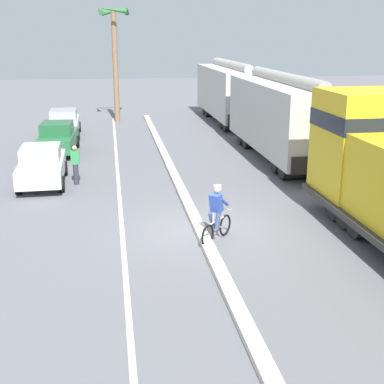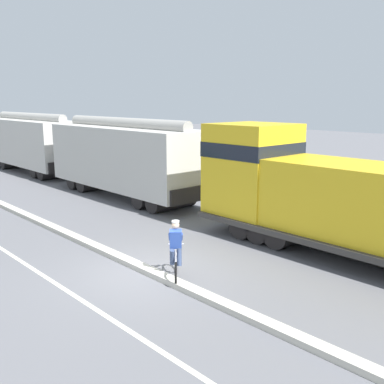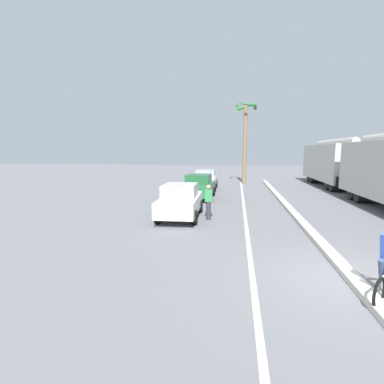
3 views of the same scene
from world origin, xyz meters
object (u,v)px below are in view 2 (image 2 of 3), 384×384
at_px(locomotive, 335,201).
at_px(cyclist, 176,251).
at_px(hopper_car_lead, 125,158).
at_px(hopper_car_middle, 32,143).

bearing_deg(locomotive, cyclist, 159.82).
relative_size(hopper_car_lead, cyclist, 6.18).
xyz_separation_m(hopper_car_middle, cyclist, (-5.28, -21.82, -1.26)).
xyz_separation_m(hopper_car_lead, cyclist, (-5.28, -10.22, -1.26)).
relative_size(locomotive, cyclist, 6.77).
distance_m(locomotive, cyclist, 5.71).
relative_size(locomotive, hopper_car_lead, 1.10).
xyz_separation_m(locomotive, cyclist, (-5.28, 1.94, -0.98)).
relative_size(locomotive, hopper_car_middle, 1.10).
bearing_deg(locomotive, hopper_car_lead, 90.00).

